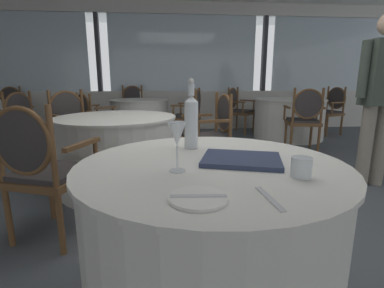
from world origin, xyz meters
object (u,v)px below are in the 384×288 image
at_px(dining_chair_0_0, 41,164).
at_px(dining_chair_0_2, 72,123).
at_px(side_plate, 198,198).
at_px(dining_chair_3_0, 134,104).
at_px(dining_chair_2_1, 331,107).
at_px(dining_chair_2_2, 237,107).
at_px(dining_chair_1_1, 9,107).
at_px(dining_chair_1_0, 14,117).
at_px(dining_chair_0_1, 213,130).
at_px(dining_chair_3_1, 92,116).
at_px(dining_chair_2_0, 305,115).
at_px(wine_glass, 177,136).
at_px(menu_book, 241,159).
at_px(water_bottle, 191,120).
at_px(diner_person_0, 381,91).
at_px(dining_chair_3_2, 191,111).
at_px(water_tumbler, 301,167).

height_order(dining_chair_0_0, dining_chair_0_2, dining_chair_0_2).
relative_size(side_plate, dining_chair_3_0, 0.18).
height_order(dining_chair_2_1, dining_chair_3_0, dining_chair_3_0).
bearing_deg(dining_chair_2_2, dining_chair_0_2, -97.26).
xyz_separation_m(dining_chair_1_1, dining_chair_2_1, (6.47, -0.52, -0.01)).
bearing_deg(dining_chair_0_0, dining_chair_1_0, 48.14).
bearing_deg(dining_chair_0_1, dining_chair_3_1, -55.16).
distance_m(dining_chair_0_2, dining_chair_2_0, 3.29).
distance_m(dining_chair_1_0, dining_chair_2_1, 5.68).
bearing_deg(dining_chair_3_0, wine_glass, -4.61).
height_order(dining_chair_0_2, dining_chair_3_1, dining_chair_0_2).
height_order(menu_book, dining_chair_1_0, dining_chair_1_0).
distance_m(menu_book, dining_chair_3_1, 3.81).
distance_m(dining_chair_1_1, dining_chair_3_0, 2.46).
bearing_deg(dining_chair_2_2, dining_chair_3_0, -146.94).
distance_m(wine_glass, menu_book, 0.33).
height_order(water_bottle, dining_chair_2_2, water_bottle).
bearing_deg(dining_chair_2_0, wine_glass, 157.84).
xyz_separation_m(dining_chair_0_0, dining_chair_2_2, (2.33, 4.04, -0.01)).
relative_size(dining_chair_1_0, dining_chair_1_1, 0.96).
bearing_deg(menu_book, dining_chair_2_1, 72.08).
distance_m(dining_chair_1_1, diner_person_0, 6.26).
height_order(dining_chair_0_0, dining_chair_3_2, dining_chair_0_0).
bearing_deg(water_tumbler, water_bottle, 126.07).
distance_m(water_tumbler, menu_book, 0.27).
xyz_separation_m(wine_glass, dining_chair_2_0, (2.06, 3.08, -0.32)).
relative_size(water_tumbler, dining_chair_1_0, 0.08).
bearing_deg(dining_chair_3_0, dining_chair_0_0, -14.40).
bearing_deg(dining_chair_0_1, side_plate, 68.85).
height_order(dining_chair_1_0, dining_chair_3_0, dining_chair_3_0).
xyz_separation_m(dining_chair_2_1, diner_person_0, (-1.20, -2.83, 0.43)).
xyz_separation_m(side_plate, dining_chair_3_1, (-1.26, 3.88, -0.22)).
relative_size(wine_glass, dining_chair_0_0, 0.20).
relative_size(wine_glass, dining_chair_1_0, 0.21).
bearing_deg(water_bottle, side_plate, -93.30).
relative_size(menu_book, dining_chair_2_0, 0.34).
height_order(dining_chair_0_1, diner_person_0, diner_person_0).
xyz_separation_m(dining_chair_2_0, dining_chair_3_1, (-3.27, 0.53, -0.04)).
bearing_deg(dining_chair_2_0, water_bottle, 155.44).
xyz_separation_m(water_bottle, dining_chair_0_1, (0.38, 1.57, -0.32)).
height_order(wine_glass, dining_chair_0_1, dining_chair_0_1).
bearing_deg(dining_chair_0_2, dining_chair_0_1, 29.95).
bearing_deg(dining_chair_0_1, dining_chair_3_0, -80.47).
bearing_deg(dining_chair_2_1, dining_chair_2_2, -29.97).
relative_size(dining_chair_1_0, dining_chair_2_2, 0.99).
distance_m(water_tumbler, dining_chair_1_1, 6.27).
distance_m(dining_chair_2_0, dining_chair_3_2, 1.87).
xyz_separation_m(menu_book, dining_chair_0_2, (-1.47, 2.43, -0.18)).
distance_m(menu_book, dining_chair_1_0, 4.15).
xyz_separation_m(dining_chair_1_1, dining_chair_3_0, (2.45, 0.18, 0.01)).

